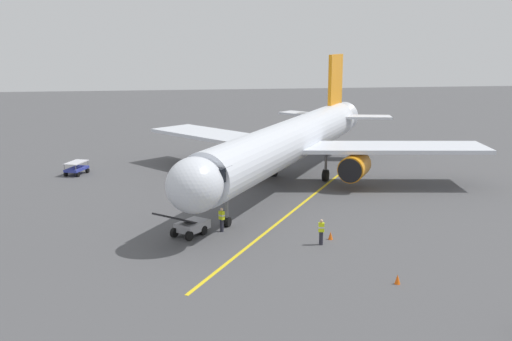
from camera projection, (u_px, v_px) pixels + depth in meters
ground_plane at (299, 184)px, 56.02m from camera, size 220.00×220.00×0.00m
apron_lead_in_line at (304, 202)px, 49.64m from camera, size 20.79×34.42×0.01m
airplane at (291, 142)px, 54.84m from camera, size 30.66×36.28×11.50m
ground_crew_marshaller at (222, 219)px, 41.91m from camera, size 0.44×0.47×1.71m
ground_crew_wing_walker at (321, 232)px, 39.22m from camera, size 0.44×0.33×1.71m
ground_crew_loader at (282, 160)px, 62.78m from camera, size 0.30×0.43×1.71m
baggage_cart_near_nose at (275, 149)px, 69.99m from camera, size 2.84×2.82×1.27m
belt_loader_starboard_side at (190, 225)px, 41.08m from camera, size 3.96×4.20×2.32m
baggage_cart_rear_apron at (76, 168)px, 59.79m from camera, size 2.31×2.93×1.27m
safety_cone_nose_left at (331, 235)px, 40.38m from camera, size 0.32×0.32×0.55m
safety_cone_nose_right at (398, 279)px, 33.00m from camera, size 0.32×0.32×0.55m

